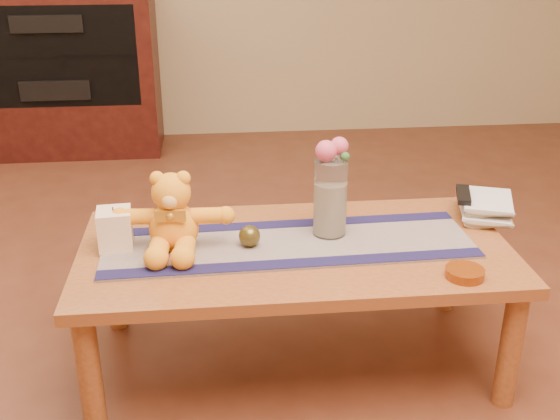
{
  "coord_description": "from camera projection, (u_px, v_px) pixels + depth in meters",
  "views": [
    {
      "loc": [
        -0.25,
        -1.95,
        1.44
      ],
      "look_at": [
        -0.05,
        0.0,
        0.58
      ],
      "focal_mm": 43.22,
      "sensor_mm": 36.0,
      "label": 1
    }
  ],
  "objects": [
    {
      "name": "table_leg_fl",
      "position": [
        90.0,
        375.0,
        1.97
      ],
      "size": [
        0.07,
        0.07,
        0.41
      ],
      "primitive_type": "cylinder",
      "color": "brown",
      "rests_on": "floor"
    },
    {
      "name": "amber_dish",
      "position": [
        465.0,
        273.0,
        2.0
      ],
      "size": [
        0.15,
        0.15,
        0.03
      ],
      "primitive_type": "cylinder",
      "rotation": [
        0.0,
        0.0,
        -0.37
      ],
      "color": "#BF5914",
      "rests_on": "coffee_table_top"
    },
    {
      "name": "runner_border_far",
      "position": [
        283.0,
        224.0,
        2.33
      ],
      "size": [
        1.2,
        0.09,
        0.0
      ],
      "primitive_type": "cube",
      "rotation": [
        0.0,
        0.0,
        0.03
      ],
      "color": "#17143E",
      "rests_on": "persian_runner"
    },
    {
      "name": "table_leg_br",
      "position": [
        449.0,
        261.0,
        2.62
      ],
      "size": [
        0.07,
        0.07,
        0.41
      ],
      "primitive_type": "cylinder",
      "color": "brown",
      "rests_on": "floor"
    },
    {
      "name": "book_upper",
      "position": [
        460.0,
        203.0,
        2.4
      ],
      "size": [
        0.21,
        0.25,
        0.02
      ],
      "primitive_type": "imported",
      "rotation": [
        0.0,
        0.0,
        -0.19
      ],
      "color": "beige",
      "rests_on": "book_lower"
    },
    {
      "name": "cabinet_shelf",
      "position": [
        55.0,
        55.0,
        4.12
      ],
      "size": [
        1.02,
        0.2,
        0.02
      ],
      "primitive_type": "cube",
      "color": "black",
      "rests_on": "media_cabinet"
    },
    {
      "name": "persian_runner",
      "position": [
        289.0,
        244.0,
        2.2
      ],
      "size": [
        1.21,
        0.38,
        0.01
      ],
      "primitive_type": "cube",
      "rotation": [
        0.0,
        0.0,
        0.03
      ],
      "color": "#1E1B4C",
      "rests_on": "coffee_table_top"
    },
    {
      "name": "stereo_upper",
      "position": [
        51.0,
        21.0,
        4.06
      ],
      "size": [
        0.42,
        0.28,
        0.1
      ],
      "primitive_type": "cube",
      "color": "black",
      "rests_on": "media_cabinet"
    },
    {
      "name": "book_top",
      "position": [
        464.0,
        199.0,
        2.39
      ],
      "size": [
        0.23,
        0.27,
        0.02
      ],
      "primitive_type": "imported",
      "rotation": [
        0.0,
        0.0,
        -0.35
      ],
      "color": "beige",
      "rests_on": "book_upper"
    },
    {
      "name": "blue_flower_side",
      "position": [
        321.0,
        153.0,
        2.17
      ],
      "size": [
        0.04,
        0.04,
        0.04
      ],
      "primitive_type": "sphere",
      "color": "#5064AE",
      "rests_on": "glass_vase"
    },
    {
      "name": "candle_wick",
      "position": [
        113.0,
        209.0,
        2.12
      ],
      "size": [
        0.0,
        0.0,
        0.01
      ],
      "primitive_type": "cylinder",
      "rotation": [
        0.0,
        0.0,
        0.09
      ],
      "color": "black",
      "rests_on": "pillar_candle"
    },
    {
      "name": "media_cabinet",
      "position": [
        62.0,
        68.0,
        4.3
      ],
      "size": [
        1.2,
        0.5,
        1.1
      ],
      "primitive_type": "cube",
      "color": "black",
      "rests_on": "floor"
    },
    {
      "name": "teddy_bear",
      "position": [
        173.0,
        212.0,
        2.12
      ],
      "size": [
        0.38,
        0.32,
        0.24
      ],
      "primitive_type": null,
      "rotation": [
        0.0,
        0.0,
        -0.07
      ],
      "color": "#FF9F20",
      "rests_on": "persian_runner"
    },
    {
      "name": "bronze_ball",
      "position": [
        249.0,
        236.0,
        2.16
      ],
      "size": [
        0.07,
        0.07,
        0.07
      ],
      "primitive_type": "sphere",
      "rotation": [
        0.0,
        0.0,
        0.03
      ],
      "color": "#4D4419",
      "rests_on": "persian_runner"
    },
    {
      "name": "stereo_lower",
      "position": [
        59.0,
        86.0,
        4.22
      ],
      "size": [
        0.42,
        0.28,
        0.12
      ],
      "primitive_type": "cube",
      "color": "black",
      "rests_on": "media_cabinet"
    },
    {
      "name": "glass_vase",
      "position": [
        330.0,
        198.0,
        2.21
      ],
      "size": [
        0.11,
        0.11,
        0.26
      ],
      "primitive_type": "cylinder",
      "color": "silver",
      "rests_on": "persian_runner"
    },
    {
      "name": "leaf_sprig",
      "position": [
        345.0,
        156.0,
        2.14
      ],
      "size": [
        0.03,
        0.03,
        0.03
      ],
      "primitive_type": "sphere",
      "color": "#33662D",
      "rests_on": "glass_vase"
    },
    {
      "name": "cabinet_cavity",
      "position": [
        52.0,
        57.0,
        4.05
      ],
      "size": [
        1.02,
        0.03,
        0.61
      ],
      "primitive_type": "cube",
      "color": "black",
      "rests_on": "media_cabinet"
    },
    {
      "name": "book_lower",
      "position": [
        463.0,
        209.0,
        2.4
      ],
      "size": [
        0.24,
        0.27,
        0.02
      ],
      "primitive_type": "imported",
      "rotation": [
        0.0,
        0.0,
        -0.38
      ],
      "color": "beige",
      "rests_on": "book_bottom"
    },
    {
      "name": "book_bottom",
      "position": [
        461.0,
        213.0,
        2.41
      ],
      "size": [
        0.21,
        0.26,
        0.02
      ],
      "primitive_type": "imported",
      "rotation": [
        0.0,
        0.0,
        -0.24
      ],
      "color": "beige",
      "rests_on": "coffee_table_top"
    },
    {
      "name": "rose_right",
      "position": [
        339.0,
        146.0,
        2.15
      ],
      "size": [
        0.06,
        0.06,
        0.06
      ],
      "primitive_type": "sphere",
      "color": "#CE4967",
      "rests_on": "glass_vase"
    },
    {
      "name": "floor",
      "position": [
        294.0,
        360.0,
        2.38
      ],
      "size": [
        5.5,
        5.5,
        0.0
      ],
      "primitive_type": "plane",
      "color": "#502517",
      "rests_on": "ground"
    },
    {
      "name": "blue_flower_back",
      "position": [
        333.0,
        148.0,
        2.18
      ],
      "size": [
        0.04,
        0.04,
        0.04
      ],
      "primitive_type": "sphere",
      "color": "#5064AE",
      "rests_on": "glass_vase"
    },
    {
      "name": "runner_border_near",
      "position": [
        295.0,
        263.0,
        2.07
      ],
      "size": [
        1.2,
        0.09,
        0.0
      ],
      "primitive_type": "cube",
      "rotation": [
        0.0,
        0.0,
        0.03
      ],
      "color": "#17143E",
      "rests_on": "persian_runner"
    },
    {
      "name": "potpourri_fill",
      "position": [
        330.0,
        208.0,
        2.23
      ],
      "size": [
        0.09,
        0.09,
        0.18
      ],
      "primitive_type": "cylinder",
      "color": "beige",
      "rests_on": "glass_vase"
    },
    {
      "name": "tv_remote",
      "position": [
        463.0,
        195.0,
        2.37
      ],
      "size": [
        0.09,
        0.17,
        0.02
      ],
      "primitive_type": "cube",
      "rotation": [
        0.0,
        0.0,
        -0.3
      ],
      "color": "black",
      "rests_on": "book_top"
    },
    {
      "name": "rose_left",
      "position": [
        326.0,
        151.0,
        2.14
      ],
      "size": [
        0.07,
        0.07,
        0.07
      ],
      "primitive_type": "sphere",
      "color": "#CE4967",
      "rests_on": "glass_vase"
    },
    {
      "name": "table_leg_bl",
      "position": [
        114.0,
        278.0,
        2.5
      ],
      "size": [
        0.07,
        0.07,
        0.41
      ],
      "primitive_type": "cylinder",
      "color": "brown",
      "rests_on": "floor"
    },
    {
      "name": "pillar_candle",
      "position": [
        115.0,
        229.0,
        2.15
      ],
      "size": [
        0.11,
        0.11,
        0.13
      ],
      "primitive_type": "cube",
      "rotation": [
        0.0,
        0.0,
        0.09
      ],
      "color": "#FFE0BB",
      "rests_on": "persian_runner"
    },
    {
      "name": "coffee_table_top",
      "position": [
        295.0,
        251.0,
        2.2
      ],
      "size": [
        1.4,
        0.7,
        0.04
      ],
      "primitive_type": "cube",
      "color": "brown",
      "rests_on": "floor"
    },
    {
      "name": "table_leg_fr",
      "position": [
        510.0,
        349.0,
        2.09
      ],
      "size": [
        0.07,
        0.07,
        0.41
      ],
      "primitive_type": "cylinder",
      "color": "brown",
      "rests_on": "floor"
    }
  ]
}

